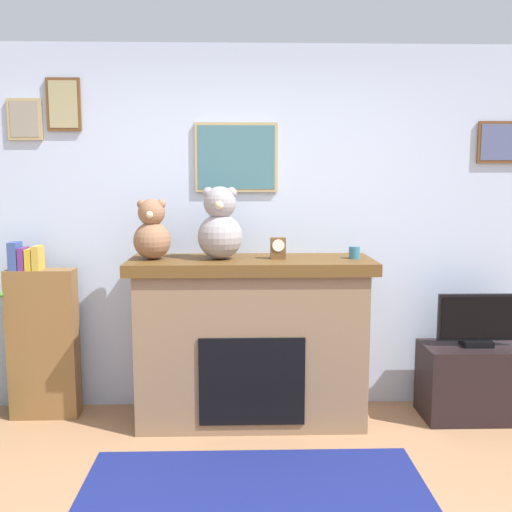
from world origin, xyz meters
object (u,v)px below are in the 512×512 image
object	(u,v)px
teddy_bear_grey	(152,232)
fireplace	(251,339)
candle_jar	(354,252)
teddy_bear_brown	(220,227)
bookshelf	(43,340)
tv_stand	(474,382)
television	(477,321)
mantel_clock	(278,248)

from	to	relation	value
teddy_bear_grey	fireplace	bearing A→B (deg)	1.58
candle_jar	teddy_bear_brown	distance (m)	0.92
fireplace	bookshelf	bearing A→B (deg)	176.68
bookshelf	teddy_bear_grey	world-z (taller)	teddy_bear_grey
fireplace	bookshelf	xyz separation A→B (m)	(-1.45, 0.08, -0.02)
tv_stand	teddy_bear_grey	xyz separation A→B (m)	(-2.22, -0.00, 1.06)
tv_stand	teddy_bear_brown	bearing A→B (deg)	-179.92
bookshelf	tv_stand	distance (m)	3.03
bookshelf	television	xyz separation A→B (m)	(3.01, -0.10, 0.14)
tv_stand	television	xyz separation A→B (m)	(0.00, -0.00, 0.43)
tv_stand	candle_jar	xyz separation A→B (m)	(-0.86, -0.00, 0.91)
fireplace	tv_stand	bearing A→B (deg)	-0.59
television	teddy_bear_grey	world-z (taller)	teddy_bear_grey
teddy_bear_grey	teddy_bear_brown	size ratio (longest dim) A/B	0.83
teddy_bear_grey	teddy_bear_brown	xyz separation A→B (m)	(0.45, -0.00, 0.04)
fireplace	teddy_bear_grey	xyz separation A→B (m)	(-0.66, -0.02, 0.74)
tv_stand	teddy_bear_grey	distance (m)	2.46
tv_stand	teddy_bear_brown	world-z (taller)	teddy_bear_brown
fireplace	bookshelf	size ratio (longest dim) A/B	1.32
tv_stand	candle_jar	world-z (taller)	candle_jar
bookshelf	teddy_bear_grey	bearing A→B (deg)	-7.37
fireplace	teddy_bear_brown	size ratio (longest dim) A/B	3.38
fireplace	mantel_clock	xyz separation A→B (m)	(0.18, -0.02, 0.63)
television	bookshelf	bearing A→B (deg)	178.07
fireplace	television	distance (m)	1.57
bookshelf	television	world-z (taller)	bookshelf
fireplace	tv_stand	xyz separation A→B (m)	(1.56, -0.02, -0.31)
television	teddy_bear_brown	distance (m)	1.89
tv_stand	teddy_bear_grey	size ratio (longest dim) A/B	1.79
television	mantel_clock	bearing A→B (deg)	-179.93
television	teddy_bear_brown	xyz separation A→B (m)	(-1.77, -0.00, 0.66)
mantel_clock	teddy_bear_grey	size ratio (longest dim) A/B	0.36
fireplace	candle_jar	world-z (taller)	candle_jar
bookshelf	tv_stand	world-z (taller)	bookshelf
fireplace	teddy_bear_brown	world-z (taller)	teddy_bear_brown
fireplace	teddy_bear_grey	bearing A→B (deg)	-178.42
fireplace	television	bearing A→B (deg)	-0.64
fireplace	mantel_clock	distance (m)	0.66
fireplace	tv_stand	world-z (taller)	fireplace
teddy_bear_grey	teddy_bear_brown	world-z (taller)	teddy_bear_brown
teddy_bear_grey	television	bearing A→B (deg)	0.02
mantel_clock	candle_jar	bearing A→B (deg)	0.16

